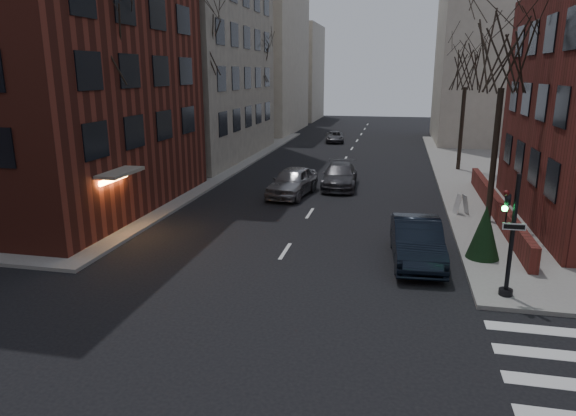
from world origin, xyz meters
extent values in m
cube|color=gray|center=(-29.00, 30.00, 0.07)|extent=(44.00, 44.00, 0.15)
cube|color=maroon|center=(-15.50, 16.50, 9.00)|extent=(15.00, 15.00, 18.00)
cube|color=#5C1F1A|center=(9.30, 19.00, 0.65)|extent=(0.35, 16.00, 1.00)
cube|color=#BEB3A0|center=(-15.00, 55.00, 9.00)|extent=(14.00, 16.00, 18.00)
cube|color=#BEB3A0|center=(15.00, 50.00, 8.00)|extent=(14.00, 14.00, 16.00)
cube|color=#BEB3A0|center=(-13.00, 72.00, 7.00)|extent=(10.00, 12.00, 14.00)
cylinder|color=black|center=(8.00, 9.00, 2.15)|extent=(0.14, 0.14, 4.00)
cylinder|color=black|center=(8.00, 9.00, 0.25)|extent=(0.44, 0.44, 0.20)
imported|color=black|center=(7.75, 9.00, 3.00)|extent=(0.16, 0.20, 1.00)
sphere|color=#19FF4C|center=(7.68, 8.95, 3.05)|extent=(0.18, 0.18, 0.18)
cube|color=white|center=(8.00, 8.88, 2.50)|extent=(0.70, 0.03, 0.22)
cylinder|color=#2D231C|center=(-8.80, 14.00, 3.47)|extent=(0.28, 0.28, 6.65)
cylinder|color=#2D231C|center=(-8.80, 26.00, 3.65)|extent=(0.28, 0.28, 7.00)
cylinder|color=#2D231C|center=(-8.80, 40.00, 3.30)|extent=(0.28, 0.28, 6.30)
cylinder|color=#2D231C|center=(8.80, 18.00, 3.30)|extent=(0.28, 0.28, 6.30)
cylinder|color=#2D231C|center=(8.80, 32.00, 3.12)|extent=(0.28, 0.28, 5.95)
cylinder|color=black|center=(-8.20, 22.00, 3.15)|extent=(0.12, 0.12, 6.00)
sphere|color=#FFA54C|center=(-8.20, 22.00, 6.25)|extent=(0.36, 0.36, 0.36)
cylinder|color=black|center=(-8.20, 42.00, 3.15)|extent=(0.12, 0.12, 6.00)
sphere|color=#FFA54C|center=(-8.20, 42.00, 6.25)|extent=(0.36, 0.36, 0.36)
imported|color=black|center=(5.23, 11.90, 0.84)|extent=(2.13, 5.22, 1.68)
imported|color=gray|center=(-1.69, 21.71, 0.85)|extent=(2.67, 5.21, 1.70)
imported|color=#3A393E|center=(0.80, 24.57, 0.75)|extent=(2.34, 5.27, 1.50)
imported|color=#444348|center=(-2.23, 46.24, 0.56)|extent=(2.39, 4.24, 1.12)
cube|color=silver|center=(7.66, 19.05, 0.65)|extent=(0.60, 0.72, 1.00)
cone|color=black|center=(7.77, 12.48, 1.20)|extent=(1.32, 1.32, 2.10)
camera|label=1|loc=(4.31, -7.53, 7.16)|focal=32.00mm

